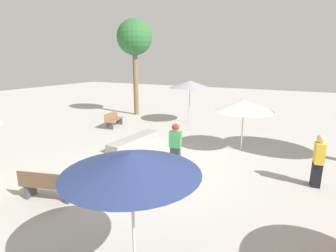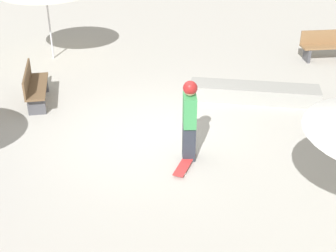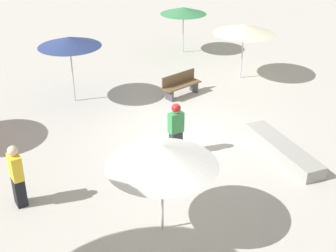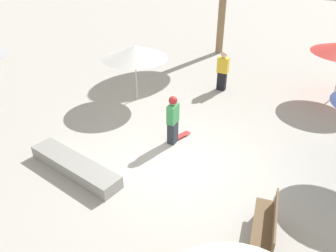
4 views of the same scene
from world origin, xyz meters
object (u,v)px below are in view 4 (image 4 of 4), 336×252
at_px(concrete_ledge, 75,166).
at_px(skateboard, 180,136).
at_px(bystander_watching, 223,71).
at_px(skater_main, 173,118).
at_px(bench_far, 266,226).
at_px(shade_umbrella_white, 135,52).

bearing_deg(concrete_ledge, skateboard, -25.37).
xyz_separation_m(skateboard, bystander_watching, (4.17, 0.59, 0.76)).
distance_m(skater_main, skateboard, 0.88).
height_order(skater_main, bystander_watching, bystander_watching).
bearing_deg(skater_main, skateboard, -16.00).
bearing_deg(concrete_ledge, bench_far, -82.60).
distance_m(concrete_ledge, bystander_watching, 7.37).
distance_m(skater_main, concrete_ledge, 3.18).
bearing_deg(skater_main, bench_far, -126.05).
distance_m(skater_main, bench_far, 4.33).
bearing_deg(shade_umbrella_white, bench_far, -120.25).
relative_size(skater_main, bench_far, 0.97).
xyz_separation_m(skater_main, bench_far, (-2.09, -3.76, -0.44)).
bearing_deg(skateboard, skater_main, -174.53).
bearing_deg(shade_umbrella_white, skater_main, -121.70).
xyz_separation_m(bench_far, shade_umbrella_white, (3.87, 6.64, 1.52)).
relative_size(skateboard, shade_umbrella_white, 0.34).
height_order(skater_main, concrete_ledge, skater_main).
height_order(skateboard, bench_far, bench_far).
distance_m(shade_umbrella_white, bystander_watching, 3.78).
bearing_deg(bench_far, skater_main, 45.24).
xyz_separation_m(shade_umbrella_white, bystander_watching, (2.74, -2.35, -1.13)).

